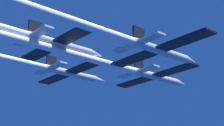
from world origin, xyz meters
name	(u,v)px	position (x,y,z in m)	size (l,w,h in m)	color
jet_lead	(60,51)	(0.66, -18.39, -0.18)	(15.67, 57.90, 2.60)	#B2BAC6
jet_right_wing	(47,12)	(9.65, -25.83, -0.58)	(15.67, 54.81, 2.60)	#B2BAC6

